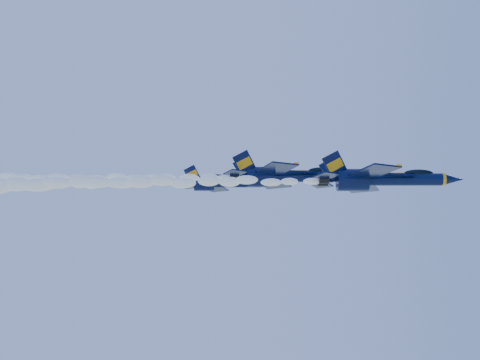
{
  "coord_description": "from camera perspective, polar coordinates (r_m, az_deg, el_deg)",
  "views": [
    {
      "loc": [
        2.48,
        -91.87,
        130.12
      ],
      "look_at": [
        2.09,
        -4.37,
        151.73
      ],
      "focal_mm": 45.0,
      "sensor_mm": 36.0,
      "label": 1
    }
  ],
  "objects": [
    {
      "name": "jet_third",
      "position": [
        100.52,
        -1.63,
        -0.29
      ],
      "size": [
        15.64,
        12.83,
        5.81
      ],
      "color": "black"
    },
    {
      "name": "jet_second",
      "position": [
        90.79,
        4.53,
        0.38
      ],
      "size": [
        20.0,
        16.4,
        7.43
      ],
      "color": "black"
    },
    {
      "name": "smoke_trail_jet_second",
      "position": [
        96.07,
        -19.54,
        0.04
      ],
      "size": [
        61.52,
        2.71,
        2.44
      ],
      "primitive_type": "ellipsoid",
      "color": "white"
    },
    {
      "name": "smoke_trail_jet_lead",
      "position": [
        81.94,
        -14.33,
        -0.28
      ],
      "size": [
        61.52,
        2.6,
        2.34
      ],
      "primitive_type": "ellipsoid",
      "color": "white"
    },
    {
      "name": "jet_lead",
      "position": [
        81.52,
        13.25,
        0.09
      ],
      "size": [
        19.19,
        15.74,
        7.13
      ],
      "color": "black"
    }
  ]
}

